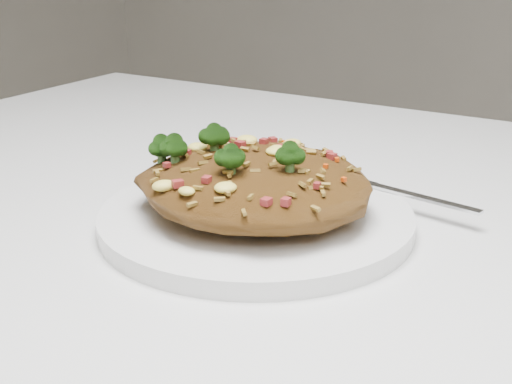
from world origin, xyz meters
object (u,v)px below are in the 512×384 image
dining_table (349,326)px  fork (397,191)px  plate (256,218)px  fried_rice (255,174)px

dining_table → fork: size_ratio=7.40×
plate → dining_table: bearing=32.6°
plate → fried_rice: 0.04m
dining_table → plate: bearing=-147.4°
fried_rice → plate: bearing=33.8°
dining_table → fork: bearing=72.5°
dining_table → plate: (-0.06, -0.04, 0.10)m
dining_table → plate: 0.12m
dining_table → fried_rice: fried_rice is taller
dining_table → fried_rice: 0.15m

